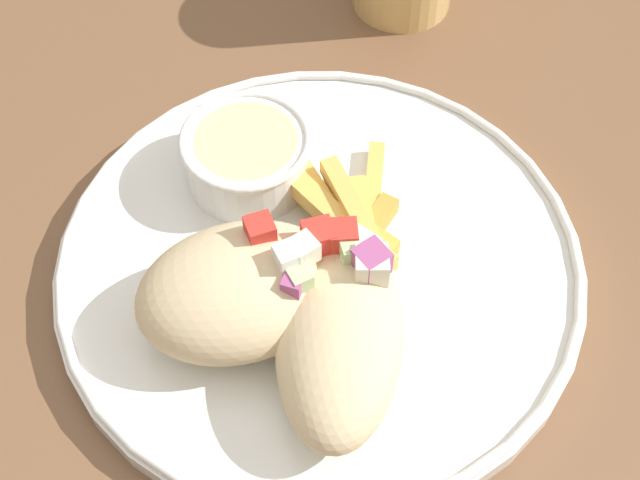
{
  "coord_description": "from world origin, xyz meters",
  "views": [
    {
      "loc": [
        -0.25,
        -0.22,
        1.17
      ],
      "look_at": [
        -0.03,
        -0.04,
        0.76
      ],
      "focal_mm": 50.0,
      "sensor_mm": 36.0,
      "label": 1
    }
  ],
  "objects_px": {
    "sauce_ramekin": "(247,155)",
    "pita_sandwich_far": "(241,290)",
    "plate": "(320,264)",
    "pita_sandwich_near": "(341,328)",
    "fries_pile": "(349,222)"
  },
  "relations": [
    {
      "from": "plate",
      "to": "fries_pile",
      "type": "distance_m",
      "value": 0.03
    },
    {
      "from": "plate",
      "to": "sauce_ramekin",
      "type": "height_order",
      "value": "sauce_ramekin"
    },
    {
      "from": "sauce_ramekin",
      "to": "pita_sandwich_far",
      "type": "bearing_deg",
      "value": -139.85
    },
    {
      "from": "pita_sandwich_near",
      "to": "fries_pile",
      "type": "distance_m",
      "value": 0.08
    },
    {
      "from": "pita_sandwich_near",
      "to": "sauce_ramekin",
      "type": "xyz_separation_m",
      "value": [
        0.06,
        0.12,
        -0.0
      ]
    },
    {
      "from": "plate",
      "to": "sauce_ramekin",
      "type": "relative_size",
      "value": 3.86
    },
    {
      "from": "plate",
      "to": "fries_pile",
      "type": "bearing_deg",
      "value": -2.09
    },
    {
      "from": "plate",
      "to": "pita_sandwich_near",
      "type": "distance_m",
      "value": 0.07
    },
    {
      "from": "plate",
      "to": "pita_sandwich_far",
      "type": "distance_m",
      "value": 0.06
    },
    {
      "from": "plate",
      "to": "pita_sandwich_far",
      "type": "height_order",
      "value": "pita_sandwich_far"
    },
    {
      "from": "plate",
      "to": "pita_sandwich_far",
      "type": "relative_size",
      "value": 2.2
    },
    {
      "from": "pita_sandwich_near",
      "to": "sauce_ramekin",
      "type": "bearing_deg",
      "value": 28.3
    },
    {
      "from": "plate",
      "to": "pita_sandwich_near",
      "type": "bearing_deg",
      "value": -130.74
    },
    {
      "from": "pita_sandwich_near",
      "to": "sauce_ramekin",
      "type": "distance_m",
      "value": 0.14
    },
    {
      "from": "pita_sandwich_near",
      "to": "plate",
      "type": "bearing_deg",
      "value": 14.38
    }
  ]
}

